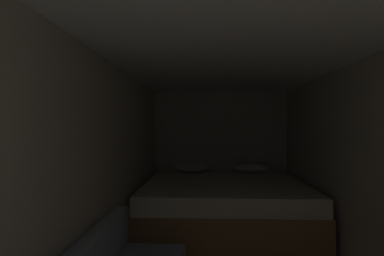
% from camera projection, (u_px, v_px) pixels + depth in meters
% --- Properties ---
extents(wall_back, '(2.37, 0.05, 2.03)m').
position_uv_depth(wall_back, '(220.00, 150.00, 5.33)').
color(wall_back, beige).
rests_on(wall_back, ground).
extents(wall_left, '(0.05, 5.59, 2.03)m').
position_uv_depth(wall_left, '(97.00, 176.00, 2.57)').
color(wall_left, beige).
rests_on(wall_left, ground).
extents(wall_right, '(0.05, 5.59, 2.03)m').
position_uv_depth(wall_right, '(382.00, 178.00, 2.47)').
color(wall_right, beige).
rests_on(wall_right, ground).
extents(ceiling_slab, '(2.37, 5.59, 0.05)m').
position_uv_depth(ceiling_slab, '(236.00, 50.00, 2.51)').
color(ceiling_slab, white).
rests_on(ceiling_slab, wall_left).
extents(bed, '(2.15, 2.08, 0.82)m').
position_uv_depth(bed, '(224.00, 205.00, 4.24)').
color(bed, '#9E7247').
rests_on(bed, ground).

